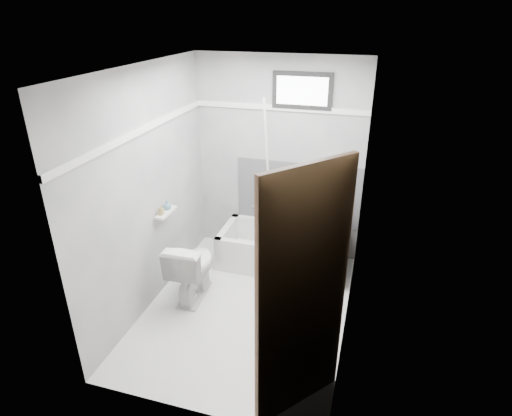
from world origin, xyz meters
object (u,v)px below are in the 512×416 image
at_px(office_chair, 321,225).
at_px(soap_bottle_a, 161,210).
at_px(bathtub, 283,250).
at_px(soap_bottle_b, 167,205).
at_px(toilet, 192,268).
at_px(door, 334,334).

relative_size(office_chair, soap_bottle_a, 8.73).
distance_m(office_chair, soap_bottle_a, 1.81).
xyz_separation_m(bathtub, office_chair, (0.43, 0.05, 0.37)).
relative_size(office_chair, soap_bottle_b, 8.96).
xyz_separation_m(toilet, soap_bottle_b, (-0.32, 0.17, 0.62)).
bearing_deg(soap_bottle_b, soap_bottle_a, -90.00).
bearing_deg(door, bathtub, 110.11).
bearing_deg(soap_bottle_b, bathtub, 31.70).
xyz_separation_m(toilet, door, (1.60, -1.35, 0.66)).
height_order(office_chair, soap_bottle_a, office_chair).
xyz_separation_m(office_chair, soap_bottle_b, (-1.54, -0.74, 0.38)).
distance_m(toilet, door, 2.19).
distance_m(door, soap_bottle_b, 2.45).
distance_m(toilet, soap_bottle_a, 0.70).
distance_m(bathtub, door, 2.48).
bearing_deg(toilet, soap_bottle_a, -8.50).
xyz_separation_m(office_chair, soap_bottle_a, (-1.54, -0.88, 0.38)).
relative_size(door, soap_bottle_b, 19.43).
distance_m(office_chair, door, 2.33).
bearing_deg(soap_bottle_b, office_chair, 25.60).
bearing_deg(office_chair, soap_bottle_a, -155.85).
xyz_separation_m(door, soap_bottle_a, (-1.92, 1.38, -0.03)).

